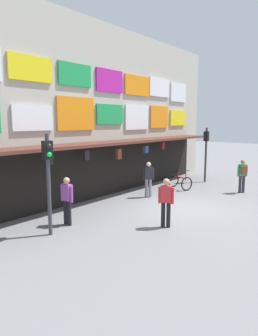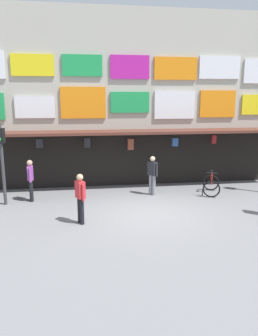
{
  "view_description": "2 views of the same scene",
  "coord_description": "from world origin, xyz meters",
  "px_view_note": "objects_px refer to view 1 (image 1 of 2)",
  "views": [
    {
      "loc": [
        -10.94,
        -6.11,
        3.57
      ],
      "look_at": [
        -1.26,
        1.76,
        1.67
      ],
      "focal_mm": 32.96,
      "sensor_mm": 36.0,
      "label": 1
    },
    {
      "loc": [
        -2.3,
        -11.17,
        4.06
      ],
      "look_at": [
        -0.35,
        1.91,
        1.26
      ],
      "focal_mm": 35.24,
      "sensor_mm": 36.0,
      "label": 2
    }
  ],
  "objects_px": {
    "traffic_light_near": "(48,168)",
    "pedestrian_in_blue": "(148,177)",
    "pedestrian_in_purple": "(243,173)",
    "pedestrian_in_black": "(67,198)",
    "traffic_light_far": "(206,146)",
    "pedestrian_in_red": "(166,200)",
    "bicycle_parked": "(180,181)"
  },
  "relations": [
    {
      "from": "pedestrian_in_red",
      "to": "pedestrian_in_black",
      "type": "height_order",
      "value": "same"
    },
    {
      "from": "pedestrian_in_black",
      "to": "bicycle_parked",
      "type": "bearing_deg",
      "value": -0.71
    },
    {
      "from": "traffic_light_far",
      "to": "bicycle_parked",
      "type": "bearing_deg",
      "value": 175.39
    },
    {
      "from": "traffic_light_near",
      "to": "pedestrian_in_black",
      "type": "relative_size",
      "value": 1.9
    },
    {
      "from": "pedestrian_in_black",
      "to": "traffic_light_far",
      "type": "bearing_deg",
      "value": -1.7
    },
    {
      "from": "pedestrian_in_red",
      "to": "pedestrian_in_purple",
      "type": "relative_size",
      "value": 1.0
    },
    {
      "from": "traffic_light_near",
      "to": "bicycle_parked",
      "type": "xyz_separation_m",
      "value": [
        8.51,
        0.23,
        -1.75
      ]
    },
    {
      "from": "traffic_light_near",
      "to": "pedestrian_in_purple",
      "type": "height_order",
      "value": "traffic_light_near"
    },
    {
      "from": "traffic_light_near",
      "to": "pedestrian_in_red",
      "type": "distance_m",
      "value": 3.98
    },
    {
      "from": "bicycle_parked",
      "to": "pedestrian_in_red",
      "type": "distance_m",
      "value": 6.23
    },
    {
      "from": "pedestrian_in_black",
      "to": "pedestrian_in_red",
      "type": "bearing_deg",
      "value": -54.7
    },
    {
      "from": "bicycle_parked",
      "to": "pedestrian_in_blue",
      "type": "xyz_separation_m",
      "value": [
        -2.56,
        0.24,
        0.55
      ]
    },
    {
      "from": "traffic_light_near",
      "to": "bicycle_parked",
      "type": "bearing_deg",
      "value": 1.52
    },
    {
      "from": "traffic_light_far",
      "to": "pedestrian_in_blue",
      "type": "xyz_separation_m",
      "value": [
        -5.12,
        0.44,
        -1.19
      ]
    },
    {
      "from": "pedestrian_in_purple",
      "to": "pedestrian_in_black",
      "type": "xyz_separation_m",
      "value": [
        -8.7,
        2.98,
        -0.04
      ]
    },
    {
      "from": "traffic_light_far",
      "to": "pedestrian_in_black",
      "type": "height_order",
      "value": "traffic_light_far"
    },
    {
      "from": "traffic_light_near",
      "to": "traffic_light_far",
      "type": "distance_m",
      "value": 11.08
    },
    {
      "from": "traffic_light_near",
      "to": "pedestrian_in_blue",
      "type": "xyz_separation_m",
      "value": [
        5.95,
        0.46,
        -1.19
      ]
    },
    {
      "from": "traffic_light_far",
      "to": "pedestrian_in_black",
      "type": "distance_m",
      "value": 10.2
    },
    {
      "from": "traffic_light_far",
      "to": "traffic_light_near",
      "type": "bearing_deg",
      "value": -179.9
    },
    {
      "from": "pedestrian_in_blue",
      "to": "pedestrian_in_purple",
      "type": "relative_size",
      "value": 1.0
    },
    {
      "from": "pedestrian_in_blue",
      "to": "pedestrian_in_black",
      "type": "distance_m",
      "value": 5.0
    },
    {
      "from": "traffic_light_near",
      "to": "traffic_light_far",
      "type": "height_order",
      "value": "same"
    },
    {
      "from": "traffic_light_near",
      "to": "pedestrian_in_red",
      "type": "relative_size",
      "value": 1.9
    },
    {
      "from": "pedestrian_in_blue",
      "to": "pedestrian_in_purple",
      "type": "distance_m",
      "value": 4.85
    },
    {
      "from": "traffic_light_far",
      "to": "pedestrian_in_black",
      "type": "bearing_deg",
      "value": 178.3
    },
    {
      "from": "bicycle_parked",
      "to": "traffic_light_near",
      "type": "bearing_deg",
      "value": -178.48
    },
    {
      "from": "pedestrian_in_blue",
      "to": "traffic_light_near",
      "type": "bearing_deg",
      "value": -175.55
    },
    {
      "from": "traffic_light_near",
      "to": "pedestrian_in_purple",
      "type": "relative_size",
      "value": 1.9
    },
    {
      "from": "bicycle_parked",
      "to": "pedestrian_in_purple",
      "type": "relative_size",
      "value": 0.8
    },
    {
      "from": "pedestrian_in_blue",
      "to": "pedestrian_in_purple",
      "type": "height_order",
      "value": "same"
    },
    {
      "from": "traffic_light_far",
      "to": "pedestrian_in_purple",
      "type": "height_order",
      "value": "traffic_light_far"
    }
  ]
}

